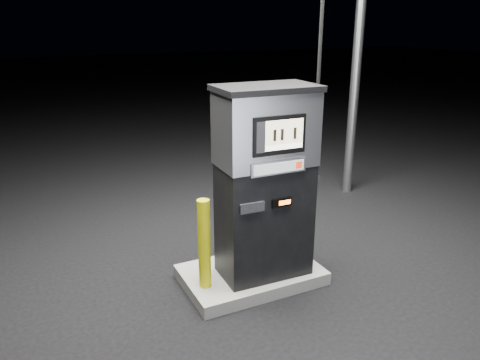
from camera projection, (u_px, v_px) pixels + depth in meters
name	position (u px, v px, depth m)	size (l,w,h in m)	color
ground	(251.00, 280.00, 5.61)	(80.00, 80.00, 0.00)	black
pump_island	(251.00, 275.00, 5.58)	(1.60, 1.00, 0.15)	slate
fuel_dispenser	(265.00, 182.00, 5.16)	(1.20, 0.68, 4.50)	black
bollard_left	(204.00, 244.00, 5.05)	(0.14, 0.14, 1.02)	#CDC80B
bollard_right	(285.00, 225.00, 5.78)	(0.11, 0.11, 0.81)	#CDC80B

